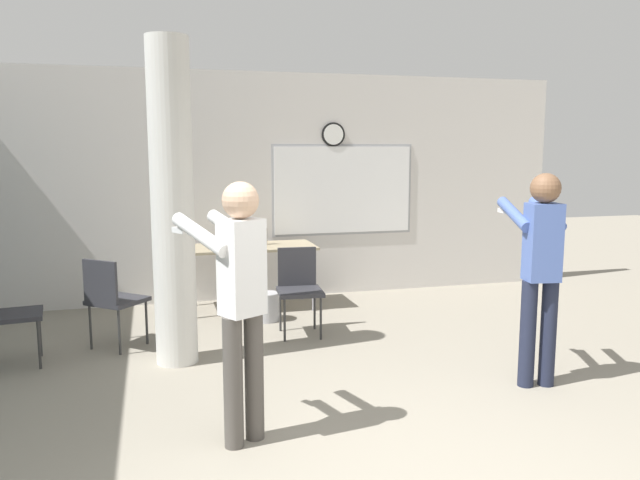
% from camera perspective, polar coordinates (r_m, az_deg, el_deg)
% --- Properties ---
extents(wall_back, '(8.00, 0.15, 2.80)m').
position_cam_1_polar(wall_back, '(7.83, -5.46, 4.85)').
color(wall_back, silver).
rests_on(wall_back, ground_plane).
extents(support_pillar, '(0.36, 0.36, 2.80)m').
position_cam_1_polar(support_pillar, '(5.49, -13.35, 3.18)').
color(support_pillar, silver).
rests_on(support_pillar, ground_plane).
extents(folding_table, '(1.64, 0.69, 0.75)m').
position_cam_1_polar(folding_table, '(7.31, -6.94, -0.96)').
color(folding_table, tan).
rests_on(folding_table, ground_plane).
extents(bottle_on_table, '(0.07, 0.07, 0.29)m').
position_cam_1_polar(bottle_on_table, '(7.38, -5.12, 0.42)').
color(bottle_on_table, '#4C3319').
rests_on(bottle_on_table, folding_table).
extents(waste_bin, '(0.27, 0.27, 0.31)m').
position_cam_1_polar(waste_bin, '(6.90, -4.92, -6.10)').
color(waste_bin, '#B2B2B7').
rests_on(waste_bin, ground_plane).
extents(chair_by_left_wall, '(0.50, 0.50, 0.87)m').
position_cam_1_polar(chair_by_left_wall, '(6.02, -26.84, -5.66)').
color(chair_by_left_wall, '#2D2D33').
rests_on(chair_by_left_wall, ground_plane).
extents(chair_near_pillar, '(0.62, 0.62, 0.87)m').
position_cam_1_polar(chair_near_pillar, '(6.16, -18.50, -4.88)').
color(chair_near_pillar, '#2D2D33').
rests_on(chair_near_pillar, ground_plane).
extents(chair_table_front, '(0.48, 0.48, 0.87)m').
position_cam_1_polar(chair_table_front, '(6.34, -1.94, -4.07)').
color(chair_table_front, '#2D2D33').
rests_on(chair_table_front, ground_plane).
extents(person_playing_side, '(0.45, 0.68, 1.69)m').
position_cam_1_polar(person_playing_side, '(5.16, 19.48, -1.93)').
color(person_playing_side, '#1E2338').
rests_on(person_playing_side, ground_plane).
extents(person_playing_front, '(0.58, 0.67, 1.68)m').
position_cam_1_polar(person_playing_front, '(3.94, -7.38, -4.73)').
color(person_playing_front, '#514C47').
rests_on(person_playing_front, ground_plane).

